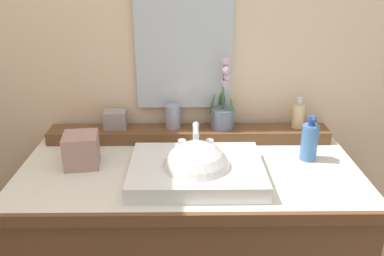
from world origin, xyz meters
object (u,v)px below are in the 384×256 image
object	(u,v)px
potted_plant	(223,111)
lotion_bottle	(309,141)
tissue_box	(81,150)
tumbler_cup	(173,116)
trinket_box	(115,119)
sink_basin	(197,173)
soap_dispenser	(298,115)

from	to	relation	value
potted_plant	lotion_bottle	size ratio (longest dim) A/B	1.70
potted_plant	tissue_box	distance (m)	0.63
tumbler_cup	lotion_bottle	distance (m)	0.60
potted_plant	trinket_box	distance (m)	0.48
trinket_box	lotion_bottle	distance (m)	0.84
sink_basin	lotion_bottle	distance (m)	0.49
lotion_bottle	tissue_box	xyz separation A→B (m)	(-0.91, -0.04, -0.01)
potted_plant	soap_dispenser	xyz separation A→B (m)	(0.34, 0.00, -0.02)
potted_plant	soap_dispenser	bearing A→B (deg)	0.77
soap_dispenser	tissue_box	size ratio (longest dim) A/B	1.08
lotion_bottle	trinket_box	bearing A→B (deg)	165.10
tumbler_cup	trinket_box	distance (m)	0.26
lotion_bottle	soap_dispenser	bearing A→B (deg)	88.34
potted_plant	tissue_box	world-z (taller)	potted_plant
sink_basin	lotion_bottle	bearing A→B (deg)	19.20
tumbler_cup	trinket_box	world-z (taller)	tumbler_cup
tumbler_cup	tissue_box	xyz separation A→B (m)	(-0.35, -0.26, -0.04)
soap_dispenser	tumbler_cup	xyz separation A→B (m)	(-0.56, 0.00, -0.00)
potted_plant	trinket_box	bearing A→B (deg)	179.03
soap_dispenser	trinket_box	world-z (taller)	soap_dispenser
tissue_box	potted_plant	bearing A→B (deg)	23.49
potted_plant	tumbler_cup	bearing A→B (deg)	177.55
potted_plant	tumbler_cup	xyz separation A→B (m)	(-0.22, 0.01, -0.03)
sink_basin	tumbler_cup	distance (m)	0.40
tumbler_cup	tissue_box	world-z (taller)	tumbler_cup
soap_dispenser	tissue_box	xyz separation A→B (m)	(-0.91, -0.25, -0.05)
sink_basin	soap_dispenser	distance (m)	0.60
tumbler_cup	lotion_bottle	size ratio (longest dim) A/B	0.56
tumbler_cup	trinket_box	xyz separation A→B (m)	(-0.26, -0.00, -0.01)
lotion_bottle	tissue_box	bearing A→B (deg)	-177.42
tumbler_cup	trinket_box	bearing A→B (deg)	-179.69
potted_plant	soap_dispenser	world-z (taller)	potted_plant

